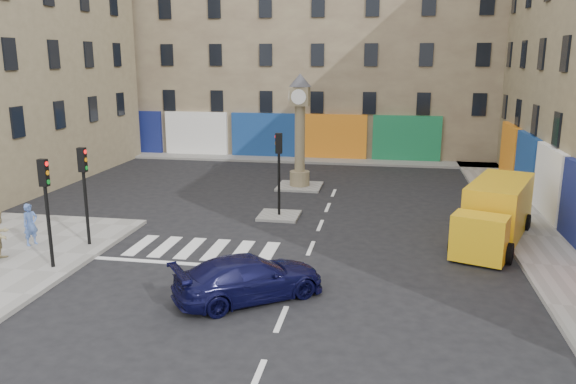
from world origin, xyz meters
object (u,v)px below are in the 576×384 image
(pedestrian_blue, at_px, (30,224))
(pedestrian_tan, at_px, (0,235))
(clock_pillar, at_px, (300,124))
(yellow_van, at_px, (495,213))
(traffic_light_island, at_px, (279,161))
(navy_sedan, at_px, (249,278))
(traffic_light_left_near, at_px, (46,196))
(traffic_light_left_far, at_px, (84,181))

(pedestrian_blue, distance_m, pedestrian_tan, 1.62)
(clock_pillar, distance_m, yellow_van, 12.14)
(pedestrian_blue, bearing_deg, traffic_light_island, -31.39)
(navy_sedan, relative_size, pedestrian_blue, 2.85)
(traffic_light_left_near, bearing_deg, clock_pillar, 65.45)
(pedestrian_tan, bearing_deg, navy_sedan, -99.78)
(traffic_light_left_far, xyz_separation_m, yellow_van, (15.28, 3.59, -1.47))
(traffic_light_left_far, xyz_separation_m, pedestrian_blue, (-2.08, -0.45, -1.67))
(traffic_light_island, bearing_deg, navy_sedan, -84.79)
(clock_pillar, relative_size, yellow_van, 0.92)
(traffic_light_island, height_order, navy_sedan, traffic_light_island)
(navy_sedan, bearing_deg, pedestrian_blue, 35.22)
(pedestrian_tan, bearing_deg, traffic_light_left_far, -47.81)
(traffic_light_left_far, distance_m, navy_sedan, 8.12)
(traffic_light_island, bearing_deg, pedestrian_blue, -145.11)
(pedestrian_blue, relative_size, pedestrian_tan, 0.89)
(yellow_van, distance_m, pedestrian_blue, 17.83)
(traffic_light_left_near, xyz_separation_m, navy_sedan, (7.10, -1.01, -1.96))
(traffic_light_left_far, relative_size, yellow_van, 0.56)
(traffic_light_left_near, relative_size, pedestrian_blue, 2.31)
(clock_pillar, height_order, yellow_van, clock_pillar)
(pedestrian_blue, bearing_deg, traffic_light_left_near, -109.42)
(traffic_light_left_far, relative_size, pedestrian_blue, 2.31)
(clock_pillar, bearing_deg, pedestrian_blue, -125.30)
(traffic_light_island, height_order, pedestrian_tan, traffic_light_island)
(traffic_light_left_near, relative_size, yellow_van, 0.56)
(traffic_light_island, distance_m, pedestrian_tan, 11.38)
(pedestrian_tan, bearing_deg, clock_pillar, -33.65)
(traffic_light_left_near, height_order, yellow_van, traffic_light_left_near)
(pedestrian_blue, bearing_deg, navy_sedan, -84.16)
(traffic_light_left_near, relative_size, navy_sedan, 0.81)
(clock_pillar, height_order, navy_sedan, clock_pillar)
(navy_sedan, height_order, pedestrian_tan, pedestrian_tan)
(traffic_light_island, xyz_separation_m, pedestrian_blue, (-8.38, -5.85, -1.64))
(traffic_light_left_near, bearing_deg, pedestrian_tan, 171.12)
(traffic_light_island, distance_m, yellow_van, 9.27)
(traffic_light_left_far, bearing_deg, clock_pillar, 61.06)
(clock_pillar, relative_size, navy_sedan, 1.34)
(traffic_light_left_near, relative_size, pedestrian_tan, 2.06)
(yellow_van, bearing_deg, pedestrian_tan, -141.79)
(traffic_light_island, xyz_separation_m, pedestrian_tan, (-8.46, -7.46, -1.54))
(traffic_light_left_near, distance_m, clock_pillar, 15.19)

